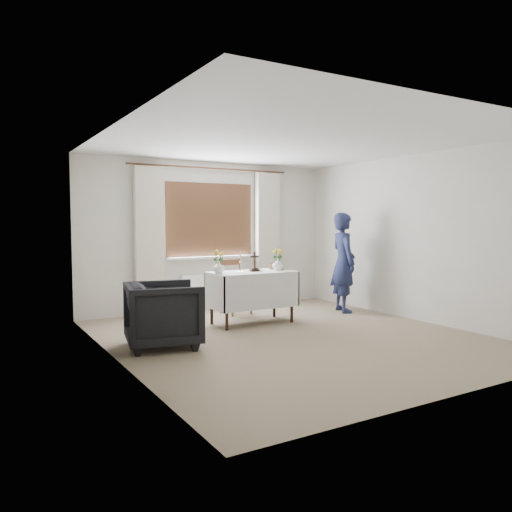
% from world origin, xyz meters
% --- Properties ---
extents(ground, '(5.00, 5.00, 0.00)m').
position_xyz_m(ground, '(0.00, 0.00, 0.00)').
color(ground, gray).
rests_on(ground, ground).
extents(altar_table, '(1.24, 0.64, 0.76)m').
position_xyz_m(altar_table, '(-0.01, 1.03, 0.38)').
color(altar_table, silver).
rests_on(altar_table, ground).
extents(wooden_chair, '(0.43, 0.43, 0.89)m').
position_xyz_m(wooden_chair, '(0.14, 1.80, 0.44)').
color(wooden_chair, brown).
rests_on(wooden_chair, ground).
extents(armchair, '(1.01, 0.99, 0.78)m').
position_xyz_m(armchair, '(-1.61, 0.37, 0.39)').
color(armchair, black).
rests_on(armchair, ground).
extents(person, '(0.54, 0.68, 1.64)m').
position_xyz_m(person, '(1.76, 1.09, 0.82)').
color(person, navy).
rests_on(person, ground).
extents(radiator, '(1.10, 0.10, 0.60)m').
position_xyz_m(radiator, '(0.00, 2.42, 0.30)').
color(radiator, white).
rests_on(radiator, ground).
extents(wooden_cross, '(0.15, 0.11, 0.29)m').
position_xyz_m(wooden_cross, '(0.03, 1.04, 0.91)').
color(wooden_cross, black).
rests_on(wooden_cross, altar_table).
extents(candlestick_left, '(0.11, 0.11, 0.32)m').
position_xyz_m(candlestick_left, '(-0.22, 1.00, 0.92)').
color(candlestick_left, silver).
rests_on(candlestick_left, altar_table).
extents(candlestick_right, '(0.09, 0.09, 0.30)m').
position_xyz_m(candlestick_right, '(0.11, 1.01, 0.91)').
color(candlestick_right, silver).
rests_on(candlestick_right, altar_table).
extents(flower_vase_left, '(0.21, 0.21, 0.17)m').
position_xyz_m(flower_vase_left, '(-0.54, 1.06, 0.85)').
color(flower_vase_left, white).
rests_on(flower_vase_left, altar_table).
extents(flower_vase_right, '(0.18, 0.18, 0.17)m').
position_xyz_m(flower_vase_right, '(0.42, 1.01, 0.85)').
color(flower_vase_right, white).
rests_on(flower_vase_right, altar_table).
extents(wicker_basket, '(0.29, 0.29, 0.08)m').
position_xyz_m(wicker_basket, '(0.49, 1.16, 0.80)').
color(wicker_basket, brown).
rests_on(wicker_basket, altar_table).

